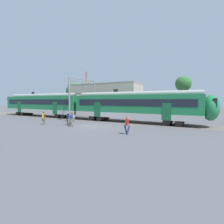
{
  "coord_description": "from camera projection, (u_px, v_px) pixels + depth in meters",
  "views": [
    {
      "loc": [
        12.04,
        -16.95,
        3.18
      ],
      "look_at": [
        1.11,
        2.59,
        1.6
      ],
      "focal_mm": 28.0,
      "sensor_mm": 36.0,
      "label": 1
    }
  ],
  "objects": [
    {
      "name": "pedestrian_navy",
      "position": [
        69.0,
        117.0,
        21.89
      ],
      "size": [
        0.59,
        0.62,
        1.67
      ],
      "color": "#28282D",
      "rests_on": "ground"
    },
    {
      "name": "ground_plane",
      "position": [
        93.0,
        126.0,
        20.84
      ],
      "size": [
        160.0,
        160.0,
        0.0
      ],
      "primitive_type": "plane",
      "color": "#515156"
    },
    {
      "name": "background_building",
      "position": [
        104.0,
        100.0,
        35.83
      ],
      "size": [
        14.84,
        5.0,
        9.2
      ],
      "color": "#B2A899",
      "rests_on": "ground"
    },
    {
      "name": "pedestrian_red",
      "position": [
        127.0,
        124.0,
        15.96
      ],
      "size": [
        0.68,
        0.54,
        1.67
      ],
      "color": "navy",
      "rests_on": "ground"
    },
    {
      "name": "pedestrian_grey",
      "position": [
        72.0,
        118.0,
        20.67
      ],
      "size": [
        0.53,
        0.7,
        1.67
      ],
      "color": "#6B6051",
      "rests_on": "ground"
    },
    {
      "name": "street_tree_left",
      "position": [
        74.0,
        91.0,
        46.19
      ],
      "size": [
        4.33,
        4.33,
        7.6
      ],
      "color": "brown",
      "rests_on": "ground"
    },
    {
      "name": "track_bed",
      "position": [
        73.0,
        118.0,
        29.92
      ],
      "size": [
        80.0,
        4.4,
        0.01
      ],
      "primitive_type": "cube",
      "color": "#605951",
      "rests_on": "ground"
    },
    {
      "name": "street_tree_right",
      "position": [
        183.0,
        84.0,
        32.71
      ],
      "size": [
        2.92,
        2.92,
        7.63
      ],
      "color": "brown",
      "rests_on": "ground"
    },
    {
      "name": "catenary_gantry",
      "position": [
        83.0,
        93.0,
        28.53
      ],
      "size": [
        0.24,
        6.64,
        6.53
      ],
      "color": "gray",
      "rests_on": "ground"
    },
    {
      "name": "pedestrian_yellow",
      "position": [
        44.0,
        117.0,
        22.24
      ],
      "size": [
        0.7,
        0.53,
        1.67
      ],
      "color": "#6B6051",
      "rests_on": "ground"
    },
    {
      "name": "commuter_train",
      "position": [
        84.0,
        105.0,
        28.55
      ],
      "size": [
        38.05,
        3.07,
        4.73
      ],
      "color": "#B7B7B2",
      "rests_on": "ground"
    }
  ]
}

